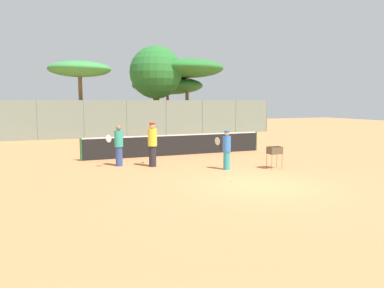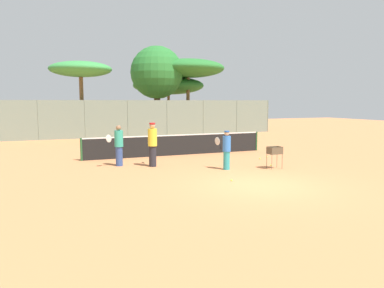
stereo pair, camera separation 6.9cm
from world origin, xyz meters
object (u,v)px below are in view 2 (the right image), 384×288
at_px(player_red_cap, 119,145).
at_px(ball_cart, 275,152).
at_px(tennis_net, 177,144).
at_px(player_yellow_shirt, 153,144).
at_px(player_white_outfit, 226,149).

bearing_deg(player_red_cap, ball_cart, 122.32).
distance_m(tennis_net, player_yellow_shirt, 3.52).
relative_size(player_yellow_shirt, ball_cart, 2.05).
bearing_deg(tennis_net, player_white_outfit, -85.21).
height_order(player_white_outfit, ball_cart, player_white_outfit).
relative_size(tennis_net, ball_cart, 10.62).
distance_m(tennis_net, player_white_outfit, 4.66).
xyz_separation_m(tennis_net, player_red_cap, (-3.46, -2.06, 0.35)).
relative_size(tennis_net, player_yellow_shirt, 5.17).
relative_size(player_white_outfit, player_yellow_shirt, 0.85).
bearing_deg(tennis_net, player_yellow_shirt, -128.16).
height_order(player_red_cap, ball_cart, player_red_cap).
distance_m(player_white_outfit, player_yellow_shirt, 3.17).
height_order(player_red_cap, player_yellow_shirt, player_yellow_shirt).
relative_size(player_red_cap, ball_cart, 1.93).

